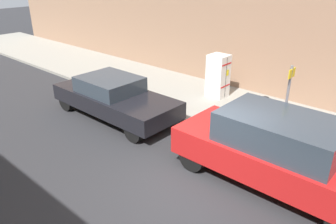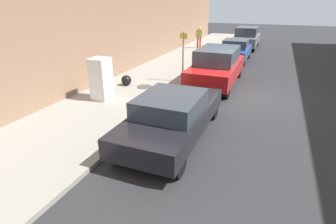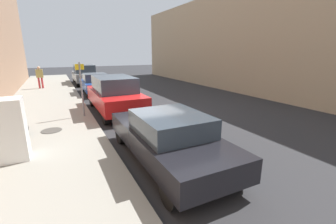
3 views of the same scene
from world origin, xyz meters
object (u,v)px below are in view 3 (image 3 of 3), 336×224
(parked_suv_red, at_px, (115,94))
(pedestrian_walking_far, at_px, (40,76))
(parked_sedan_dark, at_px, (168,136))
(trash_bag, at_px, (21,129))
(parked_hatchback_blue, at_px, (95,83))
(parked_suv_gray, at_px, (85,74))
(street_sign_post, at_px, (81,86))
(discarded_refrigerator, at_px, (11,130))

(parked_suv_red, bearing_deg, pedestrian_walking_far, 110.81)
(parked_sedan_dark, bearing_deg, trash_bag, 135.39)
(pedestrian_walking_far, bearing_deg, trash_bag, 39.07)
(trash_bag, relative_size, parked_hatchback_blue, 0.12)
(parked_suv_red, distance_m, parked_suv_gray, 11.59)
(street_sign_post, distance_m, parked_hatchback_blue, 6.50)
(parked_suv_red, bearing_deg, parked_sedan_dark, -90.00)
(discarded_refrigerator, xyz_separation_m, parked_sedan_dark, (3.71, -1.74, -0.23))
(pedestrian_walking_far, relative_size, parked_suv_red, 0.35)
(parked_sedan_dark, xyz_separation_m, parked_suv_red, (-0.00, 5.84, 0.19))
(parked_suv_gray, bearing_deg, trash_bag, -105.39)
(parked_sedan_dark, bearing_deg, pedestrian_walking_far, 103.19)
(trash_bag, distance_m, pedestrian_walking_far, 11.52)
(street_sign_post, bearing_deg, parked_hatchback_blue, 76.21)
(discarded_refrigerator, height_order, parked_suv_red, discarded_refrigerator)
(discarded_refrigerator, distance_m, parked_hatchback_blue, 10.51)
(discarded_refrigerator, height_order, street_sign_post, street_sign_post)
(trash_bag, xyz_separation_m, parked_hatchback_blue, (3.77, 7.86, 0.38))
(street_sign_post, xyz_separation_m, parked_hatchback_blue, (1.54, 6.27, -0.72))
(street_sign_post, relative_size, parked_hatchback_blue, 0.59)
(discarded_refrigerator, xyz_separation_m, parked_hatchback_blue, (3.71, 9.84, -0.21))
(parked_hatchback_blue, bearing_deg, trash_bag, -115.64)
(pedestrian_walking_far, height_order, parked_suv_red, pedestrian_walking_far)
(pedestrian_walking_far, relative_size, parked_hatchback_blue, 0.42)
(parked_hatchback_blue, bearing_deg, pedestrian_walking_far, 134.40)
(trash_bag, relative_size, parked_suv_gray, 0.10)
(street_sign_post, bearing_deg, pedestrian_walking_far, 101.55)
(trash_bag, relative_size, parked_sedan_dark, 0.10)
(trash_bag, distance_m, parked_suv_gray, 14.22)
(parked_sedan_dark, relative_size, parked_hatchback_blue, 1.17)
(pedestrian_walking_far, distance_m, parked_suv_gray, 4.20)
(parked_suv_red, relative_size, parked_suv_gray, 1.00)
(parked_suv_gray, bearing_deg, parked_suv_red, -90.00)
(pedestrian_walking_far, xyz_separation_m, parked_suv_gray, (3.57, 2.20, -0.21))
(parked_sedan_dark, bearing_deg, street_sign_post, 106.18)
(pedestrian_walking_far, bearing_deg, discarded_refrigerator, 39.50)
(parked_suv_red, height_order, parked_suv_gray, parked_suv_red)
(parked_sedan_dark, height_order, parked_hatchback_blue, parked_hatchback_blue)
(discarded_refrigerator, distance_m, street_sign_post, 4.20)
(discarded_refrigerator, height_order, parked_suv_gray, discarded_refrigerator)
(trash_bag, xyz_separation_m, parked_suv_gray, (3.77, 13.70, 0.55))
(street_sign_post, height_order, parked_sedan_dark, street_sign_post)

